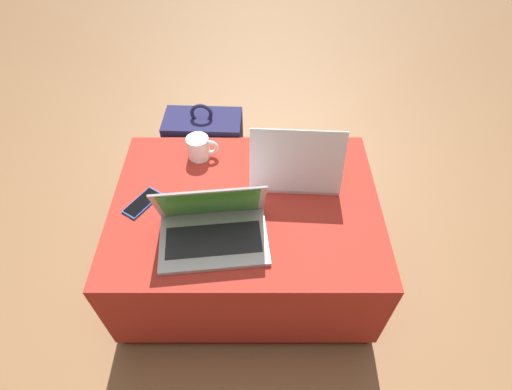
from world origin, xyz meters
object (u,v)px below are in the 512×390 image
object	(u,v)px
laptop_far	(294,167)
cell_phone	(141,203)
laptop_near	(212,227)
coffee_mug	(198,148)
backpack	(206,156)

from	to	relation	value
laptop_far	cell_phone	distance (m)	0.59
laptop_near	coffee_mug	bearing A→B (deg)	95.71
backpack	cell_phone	bearing A→B (deg)	72.52
laptop_near	laptop_far	world-z (taller)	laptop_far
laptop_near	cell_phone	size ratio (longest dim) A/B	2.45
cell_phone	laptop_near	bearing A→B (deg)	4.99
backpack	coffee_mug	bearing A→B (deg)	95.12
laptop_near	coffee_mug	world-z (taller)	laptop_near
cell_phone	coffee_mug	bearing A→B (deg)	86.66
backpack	coffee_mug	size ratio (longest dim) A/B	4.16
laptop_near	laptop_far	distance (m)	0.42
laptop_near	coffee_mug	distance (m)	0.42
laptop_far	backpack	distance (m)	0.60
backpack	coffee_mug	world-z (taller)	backpack
cell_phone	coffee_mug	distance (m)	0.33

